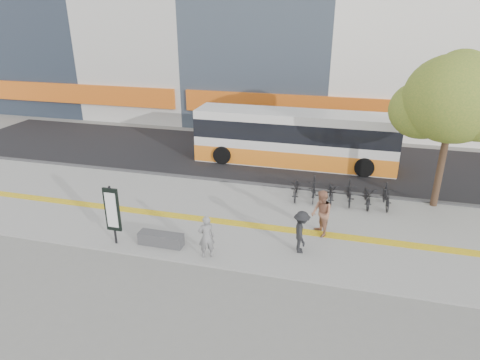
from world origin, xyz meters
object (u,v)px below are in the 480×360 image
(bench, at_px, (161,239))
(signboard, at_px, (112,211))
(street_tree, at_px, (452,100))
(seated_woman, at_px, (206,237))
(bus, at_px, (294,139))
(pedestrian_tan, at_px, (321,214))
(pedestrian_dark, at_px, (301,232))

(bench, bearing_deg, signboard, -169.19)
(street_tree, xyz_separation_m, seated_woman, (-7.98, -6.31, -3.68))
(bench, distance_m, bus, 10.30)
(pedestrian_tan, relative_size, pedestrian_dark, 1.15)
(seated_woman, relative_size, pedestrian_dark, 1.00)
(bus, bearing_deg, bench, -108.73)
(street_tree, distance_m, pedestrian_tan, 6.88)
(bus, bearing_deg, pedestrian_tan, -74.74)
(bench, bearing_deg, bus, 71.27)
(bench, distance_m, signboard, 1.94)
(seated_woman, relative_size, pedestrian_tan, 0.87)
(bus, height_order, pedestrian_dark, bus)
(bus, relative_size, pedestrian_dark, 6.97)
(pedestrian_tan, bearing_deg, seated_woman, -82.38)
(seated_woman, height_order, pedestrian_tan, pedestrian_tan)
(street_tree, xyz_separation_m, pedestrian_tan, (-4.43, -3.87, -3.57))
(street_tree, relative_size, bus, 0.60)
(seated_woman, xyz_separation_m, pedestrian_dark, (2.99, 1.11, 0.00))
(bench, height_order, signboard, signboard)
(signboard, height_order, street_tree, street_tree)
(bench, height_order, pedestrian_tan, pedestrian_tan)
(bench, xyz_separation_m, seated_woman, (1.80, -0.29, 0.53))
(seated_woman, bearing_deg, signboard, -28.39)
(street_tree, height_order, bus, street_tree)
(pedestrian_tan, bearing_deg, signboard, -97.44)
(bench, xyz_separation_m, signboard, (-1.60, -0.31, 1.06))
(bus, bearing_deg, seated_woman, -98.48)
(street_tree, height_order, pedestrian_tan, street_tree)
(bench, bearing_deg, pedestrian_tan, 21.94)
(signboard, xyz_separation_m, pedestrian_tan, (6.95, 2.46, -0.42))
(bus, distance_m, pedestrian_dark, 9.02)
(signboard, bearing_deg, bench, 10.81)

